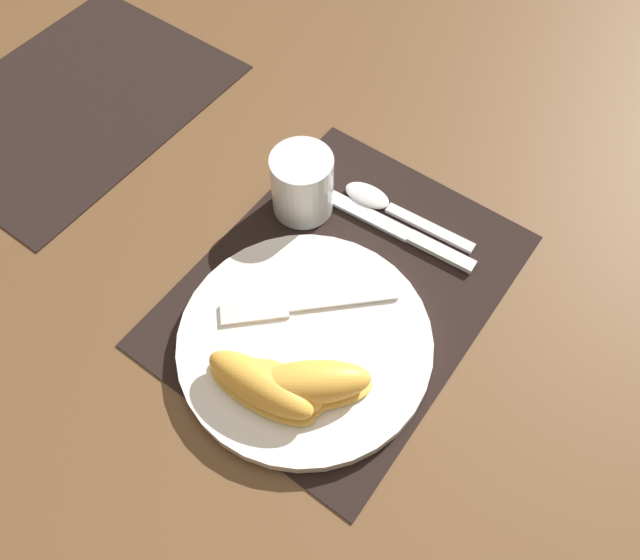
# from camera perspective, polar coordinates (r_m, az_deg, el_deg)

# --- Properties ---
(ground_plane) EXTENTS (3.00, 3.00, 0.00)m
(ground_plane) POSITION_cam_1_polar(r_m,az_deg,el_deg) (0.72, 1.88, -0.86)
(ground_plane) COLOR brown
(placemat) EXTENTS (0.41, 0.32, 0.00)m
(placemat) POSITION_cam_1_polar(r_m,az_deg,el_deg) (0.72, 1.88, -0.77)
(placemat) COLOR black
(placemat) RESTS_ON ground_plane
(placemat_far) EXTENTS (0.41, 0.32, 0.00)m
(placemat_far) POSITION_cam_1_polar(r_m,az_deg,el_deg) (0.98, -21.50, 14.97)
(placemat_far) COLOR black
(placemat_far) RESTS_ON ground_plane
(plate) EXTENTS (0.28, 0.28, 0.02)m
(plate) POSITION_cam_1_polar(r_m,az_deg,el_deg) (0.68, -1.38, -5.72)
(plate) COLOR white
(plate) RESTS_ON placemat
(juice_glass) EXTENTS (0.08, 0.08, 0.08)m
(juice_glass) POSITION_cam_1_polar(r_m,az_deg,el_deg) (0.76, -1.63, 8.51)
(juice_glass) COLOR silver
(juice_glass) RESTS_ON placemat
(knife) EXTENTS (0.03, 0.21, 0.01)m
(knife) POSITION_cam_1_polar(r_m,az_deg,el_deg) (0.77, 7.15, 4.54)
(knife) COLOR silver
(knife) RESTS_ON placemat
(spoon) EXTENTS (0.04, 0.18, 0.01)m
(spoon) POSITION_cam_1_polar(r_m,az_deg,el_deg) (0.79, 5.83, 6.94)
(spoon) COLOR silver
(spoon) RESTS_ON placemat
(fork) EXTENTS (0.15, 0.16, 0.00)m
(fork) POSITION_cam_1_polar(r_m,az_deg,el_deg) (0.69, -2.24, -2.38)
(fork) COLOR silver
(fork) RESTS_ON plate
(citrus_wedge_0) EXTENTS (0.06, 0.13, 0.04)m
(citrus_wedge_0) POSITION_cam_1_polar(r_m,az_deg,el_deg) (0.63, -5.46, -9.58)
(citrus_wedge_0) COLOR #F7C656
(citrus_wedge_0) RESTS_ON plate
(citrus_wedge_1) EXTENTS (0.06, 0.10, 0.03)m
(citrus_wedge_1) POSITION_cam_1_polar(r_m,az_deg,el_deg) (0.63, -3.60, -9.70)
(citrus_wedge_1) COLOR #F7C656
(citrus_wedge_1) RESTS_ON plate
(citrus_wedge_2) EXTENTS (0.13, 0.13, 0.04)m
(citrus_wedge_2) POSITION_cam_1_polar(r_m,az_deg,el_deg) (0.63, -1.17, -9.51)
(citrus_wedge_2) COLOR #F7C656
(citrus_wedge_2) RESTS_ON plate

